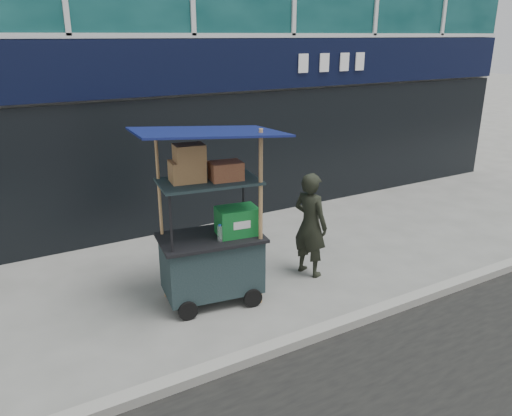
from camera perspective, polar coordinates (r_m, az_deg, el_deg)
ground at (r=6.49m, az=8.25°, el=-12.79°), size 80.00×80.00×0.00m
curb at (r=6.32m, az=9.42°, el=-13.13°), size 80.00×0.18×0.12m
vendor_cart at (r=6.57m, az=-5.01°, el=-3.92°), size 1.93×1.50×2.40m
vendor_man at (r=7.35m, az=6.22°, el=-1.90°), size 0.52×0.65×1.57m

